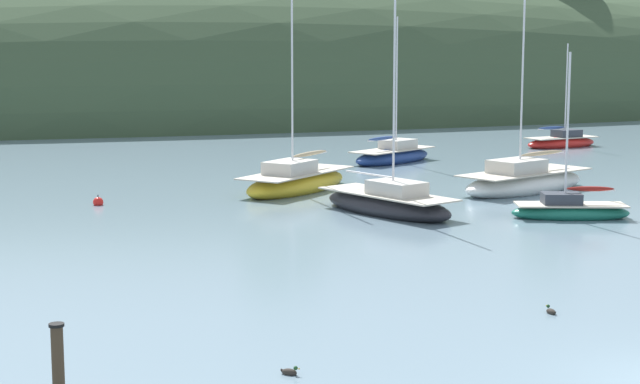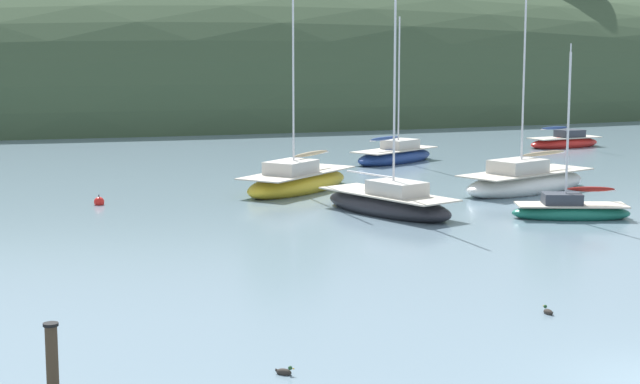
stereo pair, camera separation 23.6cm
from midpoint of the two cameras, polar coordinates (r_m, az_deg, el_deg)
The scene contains 11 objects.
far_shoreline_hill at distance 98.99m, azimuth 1.70°, elevation 4.48°, with size 150.00×36.00×30.59m.
sailboat_yellow_far at distance 58.53m, azimuth 4.06°, elevation 2.09°, with size 6.63×4.89×8.61m.
sailboat_blue_center at distance 40.63m, azimuth 13.84°, elevation -1.01°, with size 4.89×3.25×6.66m.
sailboat_grey_yawl at distance 47.57m, azimuth 11.37°, elevation 0.58°, with size 8.19×5.00×10.17m.
sailboat_navy_dinghy at distance 69.05m, azimuth 13.47°, elevation 2.80°, with size 5.71×2.53×7.06m.
sailboat_cream_ketch at distance 46.77m, azimuth -1.50°, elevation 0.60°, with size 7.42×6.53×10.69m.
sailboat_white_near at distance 40.62m, azimuth 3.72°, elevation -0.65°, with size 4.28×7.20×8.98m.
mooring_buoy_outer at distance 43.75m, azimuth -12.64°, elevation -0.57°, with size 0.44×0.44×0.54m.
duck_lone_right at distance 26.26m, azimuth 12.73°, elevation -6.63°, with size 0.19×0.42×0.24m.
duck_straggler at distance 21.06m, azimuth -2.07°, elevation -10.18°, with size 0.37×0.37×0.24m.
jetty_piling at distance 20.26m, azimuth -15.00°, elevation -9.17°, with size 0.30×0.30×1.46m.
Camera 1 is at (-13.81, -15.22, 6.74)m, focal length 56.34 mm.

